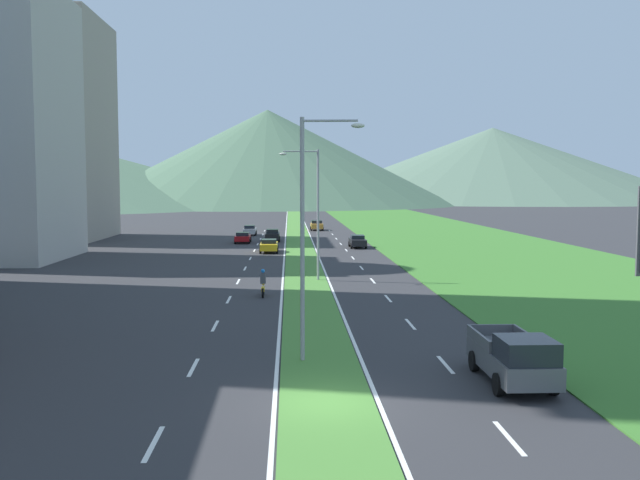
% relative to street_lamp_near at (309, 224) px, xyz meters
% --- Properties ---
extents(ground_plane, '(600.00, 600.00, 0.00)m').
position_rel_street_lamp_near_xyz_m(ground_plane, '(0.45, -5.73, -5.69)').
color(ground_plane, '#2D2D30').
extents(grass_median, '(3.20, 240.00, 0.06)m').
position_rel_street_lamp_near_xyz_m(grass_median, '(0.45, 54.27, -5.66)').
color(grass_median, '#477F33').
rests_on(grass_median, ground_plane).
extents(grass_verge_right, '(24.00, 240.00, 0.06)m').
position_rel_street_lamp_near_xyz_m(grass_verge_right, '(21.05, 54.27, -5.66)').
color(grass_verge_right, '#387028').
rests_on(grass_verge_right, ground_plane).
extents(lane_dash_left_2, '(0.16, 2.80, 0.01)m').
position_rel_street_lamp_near_xyz_m(lane_dash_left_2, '(-4.65, -9.11, -5.69)').
color(lane_dash_left_2, silver).
rests_on(lane_dash_left_2, ground_plane).
extents(lane_dash_left_3, '(0.16, 2.80, 0.01)m').
position_rel_street_lamp_near_xyz_m(lane_dash_left_3, '(-4.65, -0.79, -5.69)').
color(lane_dash_left_3, silver).
rests_on(lane_dash_left_3, ground_plane).
extents(lane_dash_left_4, '(0.16, 2.80, 0.01)m').
position_rel_street_lamp_near_xyz_m(lane_dash_left_4, '(-4.65, 7.52, -5.69)').
color(lane_dash_left_4, silver).
rests_on(lane_dash_left_4, ground_plane).
extents(lane_dash_left_5, '(0.16, 2.80, 0.01)m').
position_rel_street_lamp_near_xyz_m(lane_dash_left_5, '(-4.65, 15.83, -5.69)').
color(lane_dash_left_5, silver).
rests_on(lane_dash_left_5, ground_plane).
extents(lane_dash_left_6, '(0.16, 2.80, 0.01)m').
position_rel_street_lamp_near_xyz_m(lane_dash_left_6, '(-4.65, 24.14, -5.69)').
color(lane_dash_left_6, silver).
rests_on(lane_dash_left_6, ground_plane).
extents(lane_dash_left_7, '(0.16, 2.80, 0.01)m').
position_rel_street_lamp_near_xyz_m(lane_dash_left_7, '(-4.65, 32.46, -5.69)').
color(lane_dash_left_7, silver).
rests_on(lane_dash_left_7, ground_plane).
extents(lane_dash_left_8, '(0.16, 2.80, 0.01)m').
position_rel_street_lamp_near_xyz_m(lane_dash_left_8, '(-4.65, 40.77, -5.69)').
color(lane_dash_left_8, silver).
rests_on(lane_dash_left_8, ground_plane).
extents(lane_dash_left_9, '(0.16, 2.80, 0.01)m').
position_rel_street_lamp_near_xyz_m(lane_dash_left_9, '(-4.65, 49.08, -5.69)').
color(lane_dash_left_9, silver).
rests_on(lane_dash_left_9, ground_plane).
extents(lane_dash_left_10, '(0.16, 2.80, 0.01)m').
position_rel_street_lamp_near_xyz_m(lane_dash_left_10, '(-4.65, 57.39, -5.69)').
color(lane_dash_left_10, silver).
rests_on(lane_dash_left_10, ground_plane).
extents(lane_dash_left_11, '(0.16, 2.80, 0.01)m').
position_rel_street_lamp_near_xyz_m(lane_dash_left_11, '(-4.65, 65.71, -5.69)').
color(lane_dash_left_11, silver).
rests_on(lane_dash_left_11, ground_plane).
extents(lane_dash_left_12, '(0.16, 2.80, 0.01)m').
position_rel_street_lamp_near_xyz_m(lane_dash_left_12, '(-4.65, 74.02, -5.69)').
color(lane_dash_left_12, silver).
rests_on(lane_dash_left_12, ground_plane).
extents(lane_dash_left_13, '(0.16, 2.80, 0.01)m').
position_rel_street_lamp_near_xyz_m(lane_dash_left_13, '(-4.65, 82.33, -5.69)').
color(lane_dash_left_13, silver).
rests_on(lane_dash_left_13, ground_plane).
extents(lane_dash_right_2, '(0.16, 2.80, 0.01)m').
position_rel_street_lamp_near_xyz_m(lane_dash_right_2, '(5.55, -9.11, -5.69)').
color(lane_dash_right_2, silver).
rests_on(lane_dash_right_2, ground_plane).
extents(lane_dash_right_3, '(0.16, 2.80, 0.01)m').
position_rel_street_lamp_near_xyz_m(lane_dash_right_3, '(5.55, -0.79, -5.69)').
color(lane_dash_right_3, silver).
rests_on(lane_dash_right_3, ground_plane).
extents(lane_dash_right_4, '(0.16, 2.80, 0.01)m').
position_rel_street_lamp_near_xyz_m(lane_dash_right_4, '(5.55, 7.52, -5.69)').
color(lane_dash_right_4, silver).
rests_on(lane_dash_right_4, ground_plane).
extents(lane_dash_right_5, '(0.16, 2.80, 0.01)m').
position_rel_street_lamp_near_xyz_m(lane_dash_right_5, '(5.55, 15.83, -5.69)').
color(lane_dash_right_5, silver).
rests_on(lane_dash_right_5, ground_plane).
extents(lane_dash_right_6, '(0.16, 2.80, 0.01)m').
position_rel_street_lamp_near_xyz_m(lane_dash_right_6, '(5.55, 24.14, -5.69)').
color(lane_dash_right_6, silver).
rests_on(lane_dash_right_6, ground_plane).
extents(lane_dash_right_7, '(0.16, 2.80, 0.01)m').
position_rel_street_lamp_near_xyz_m(lane_dash_right_7, '(5.55, 32.46, -5.69)').
color(lane_dash_right_7, silver).
rests_on(lane_dash_right_7, ground_plane).
extents(lane_dash_right_8, '(0.16, 2.80, 0.01)m').
position_rel_street_lamp_near_xyz_m(lane_dash_right_8, '(5.55, 40.77, -5.69)').
color(lane_dash_right_8, silver).
rests_on(lane_dash_right_8, ground_plane).
extents(lane_dash_right_9, '(0.16, 2.80, 0.01)m').
position_rel_street_lamp_near_xyz_m(lane_dash_right_9, '(5.55, 49.08, -5.69)').
color(lane_dash_right_9, silver).
rests_on(lane_dash_right_9, ground_plane).
extents(lane_dash_right_10, '(0.16, 2.80, 0.01)m').
position_rel_street_lamp_near_xyz_m(lane_dash_right_10, '(5.55, 57.39, -5.69)').
color(lane_dash_right_10, silver).
rests_on(lane_dash_right_10, ground_plane).
extents(lane_dash_right_11, '(0.16, 2.80, 0.01)m').
position_rel_street_lamp_near_xyz_m(lane_dash_right_11, '(5.55, 65.71, -5.69)').
color(lane_dash_right_11, silver).
rests_on(lane_dash_right_11, ground_plane).
extents(lane_dash_right_12, '(0.16, 2.80, 0.01)m').
position_rel_street_lamp_near_xyz_m(lane_dash_right_12, '(5.55, 74.02, -5.69)').
color(lane_dash_right_12, silver).
rests_on(lane_dash_right_12, ground_plane).
extents(lane_dash_right_13, '(0.16, 2.80, 0.01)m').
position_rel_street_lamp_near_xyz_m(lane_dash_right_13, '(5.55, 82.33, -5.69)').
color(lane_dash_right_13, silver).
rests_on(lane_dash_right_13, ground_plane).
extents(edge_line_median_left, '(0.16, 240.00, 0.01)m').
position_rel_street_lamp_near_xyz_m(edge_line_median_left, '(-1.30, 54.27, -5.69)').
color(edge_line_median_left, silver).
rests_on(edge_line_median_left, ground_plane).
extents(edge_line_median_right, '(0.16, 240.00, 0.01)m').
position_rel_street_lamp_near_xyz_m(edge_line_median_right, '(2.20, 54.27, -5.69)').
color(edge_line_median_right, silver).
rests_on(edge_line_median_right, ground_plane).
extents(midrise_colored, '(17.02, 17.02, 29.34)m').
position_rel_street_lamp_near_xyz_m(midrise_colored, '(-34.21, 67.78, 8.98)').
color(midrise_colored, '#9E9384').
rests_on(midrise_colored, ground_plane).
extents(hill_far_center, '(133.90, 133.90, 33.89)m').
position_rel_street_lamp_near_xyz_m(hill_far_center, '(-8.43, 225.97, 11.25)').
color(hill_far_center, '#47664C').
rests_on(hill_far_center, ground_plane).
extents(hill_far_right, '(175.75, 175.75, 32.37)m').
position_rel_street_lamp_near_xyz_m(hill_far_right, '(89.81, 283.05, 10.49)').
color(hill_far_right, '#516B56').
rests_on(hill_far_right, ground_plane).
extents(street_lamp_near, '(2.62, 0.42, 10.04)m').
position_rel_street_lamp_near_xyz_m(street_lamp_near, '(0.00, 0.00, 0.00)').
color(street_lamp_near, '#99999E').
rests_on(street_lamp_near, ground_plane).
extents(street_lamp_mid, '(3.00, 0.35, 9.94)m').
position_rel_street_lamp_near_xyz_m(street_lamp_mid, '(1.09, 24.58, -0.01)').
color(street_lamp_mid, '#99999E').
rests_on(street_lamp_mid, ground_plane).
extents(car_0, '(1.96, 4.64, 1.43)m').
position_rel_street_lamp_near_xyz_m(car_0, '(-2.97, 47.05, -4.95)').
color(car_0, yellow).
rests_on(car_0, ground_plane).
extents(car_1, '(1.95, 4.20, 1.35)m').
position_rel_street_lamp_near_xyz_m(car_1, '(-6.59, 59.27, -4.99)').
color(car_1, maroon).
rests_on(car_1, ground_plane).
extents(car_2, '(1.91, 4.26, 1.58)m').
position_rel_street_lamp_near_xyz_m(car_2, '(-2.94, 61.59, -4.89)').
color(car_2, black).
rests_on(car_2, ground_plane).
extents(car_3, '(2.04, 4.32, 1.57)m').
position_rel_street_lamp_near_xyz_m(car_3, '(3.61, 83.35, -4.89)').
color(car_3, '#C6842D').
rests_on(car_3, ground_plane).
extents(car_4, '(1.88, 4.57, 1.45)m').
position_rel_street_lamp_near_xyz_m(car_4, '(7.12, 52.25, -4.94)').
color(car_4, black).
rests_on(car_4, ground_plane).
extents(car_5, '(1.87, 4.10, 1.45)m').
position_rel_street_lamp_near_xyz_m(car_5, '(-6.46, 72.69, -4.95)').
color(car_5, '#B2B2B7').
rests_on(car_5, ground_plane).
extents(pickup_truck_0, '(2.18, 5.40, 2.00)m').
position_rel_street_lamp_near_xyz_m(pickup_truck_0, '(7.41, -3.75, -4.71)').
color(pickup_truck_0, '#515459').
rests_on(pickup_truck_0, ground_plane).
extents(motorcycle_rider, '(0.36, 2.00, 1.80)m').
position_rel_street_lamp_near_xyz_m(motorcycle_rider, '(-2.52, 17.17, -4.95)').
color(motorcycle_rider, black).
rests_on(motorcycle_rider, ground_plane).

